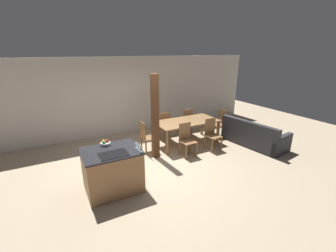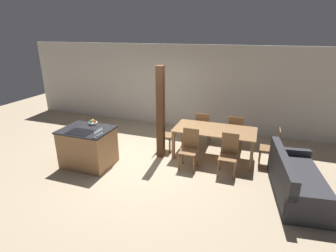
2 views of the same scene
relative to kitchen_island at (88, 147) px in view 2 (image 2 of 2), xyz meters
name	(u,v)px [view 2 (image 2 of 2)]	position (x,y,z in m)	size (l,w,h in m)	color
ground_plane	(143,161)	(1.16, 0.57, -0.47)	(16.00, 16.00, 0.00)	tan
wall_back	(178,87)	(1.16, 3.42, 0.88)	(11.20, 0.08, 2.70)	silver
kitchen_island	(88,147)	(0.00, 0.00, 0.00)	(1.17, 0.92, 0.94)	#9E7047
fruit_bowl	(93,122)	(-0.03, 0.33, 0.51)	(0.21, 0.21, 0.11)	silver
wine_glass_near	(95,132)	(0.51, -0.39, 0.59)	(0.07, 0.07, 0.16)	silver
wine_glass_middle	(97,131)	(0.51, -0.31, 0.59)	(0.07, 0.07, 0.16)	silver
wine_glass_far	(99,130)	(0.51, -0.22, 0.59)	(0.07, 0.07, 0.16)	silver
wine_glass_end	(101,128)	(0.51, -0.14, 0.59)	(0.07, 0.07, 0.16)	silver
dining_table	(215,132)	(2.78, 1.42, 0.21)	(2.02, 1.00, 0.77)	olive
dining_chair_near_left	(189,148)	(2.32, 0.69, 0.03)	(0.40, 0.40, 0.95)	brown
dining_chair_near_right	(229,154)	(3.23, 0.69, 0.03)	(0.40, 0.40, 0.95)	brown
dining_chair_far_left	(203,128)	(2.32, 2.14, 0.03)	(0.40, 0.40, 0.95)	brown
dining_chair_far_right	(235,132)	(3.23, 2.14, 0.03)	(0.40, 0.40, 0.95)	brown
dining_chair_head_end	(163,133)	(1.39, 1.42, 0.03)	(0.40, 0.40, 0.95)	brown
dining_chair_foot_end	(272,147)	(4.17, 1.42, 0.03)	(0.40, 0.40, 0.95)	brown
couch	(296,182)	(4.62, 0.32, -0.18)	(1.11, 2.07, 0.83)	#2D2D33
timber_post	(161,114)	(1.49, 1.00, 0.70)	(0.17, 0.17, 2.33)	#4C2D19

